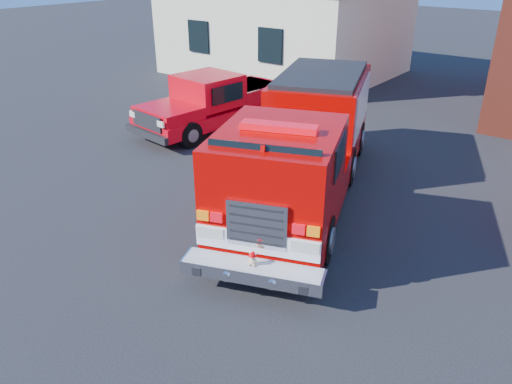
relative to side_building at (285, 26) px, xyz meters
The scene contains 4 objects.
ground 15.96m from the side_building, 55.30° to the right, with size 100.00×100.00×0.00m, color black.
side_building is the anchor object (origin of this frame).
fire_engine 14.18m from the side_building, 53.83° to the right, with size 5.24×8.84×2.63m.
pickup_truck 9.45m from the side_building, 70.33° to the right, with size 2.67×5.86×1.85m.
Camera 1 is at (5.23, -8.08, 5.48)m, focal length 35.00 mm.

